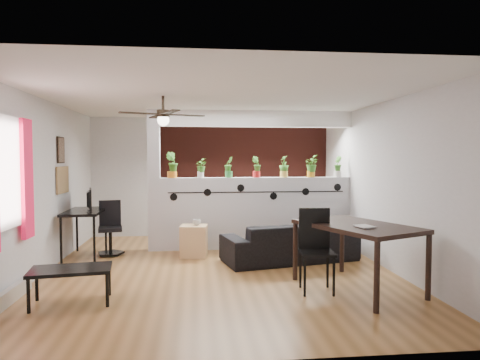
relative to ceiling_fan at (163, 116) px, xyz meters
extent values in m
cube|color=brown|center=(0.80, 0.30, -2.36)|extent=(6.30, 7.10, 0.10)
cube|color=#B7B7BA|center=(0.80, 3.32, -1.01)|extent=(6.30, 0.04, 2.90)
cube|color=#B7B7BA|center=(0.80, -2.72, -1.01)|extent=(6.30, 0.04, 2.90)
cube|color=#B7B7BA|center=(-1.82, 0.30, -1.01)|extent=(0.04, 7.10, 2.90)
cube|color=#B7B7BA|center=(3.42, 0.30, -1.01)|extent=(0.04, 7.10, 2.90)
cube|color=white|center=(0.80, 0.30, 0.34)|extent=(6.30, 7.10, 0.10)
cube|color=#BCBCC1|center=(1.60, 1.80, -1.64)|extent=(3.60, 0.18, 1.35)
cube|color=white|center=(1.60, 1.80, 0.14)|extent=(3.60, 0.18, 0.30)
cube|color=#BCBCC1|center=(-0.31, 1.80, -1.01)|extent=(0.22, 0.20, 2.60)
cube|color=#9D3A2D|center=(1.60, 3.27, -1.01)|extent=(3.90, 0.05, 2.60)
cube|color=black|center=(1.60, 1.70, -1.23)|extent=(3.31, 0.01, 0.02)
cylinder|color=black|center=(0.05, 1.70, -1.31)|extent=(0.14, 0.01, 0.14)
cylinder|color=black|center=(0.67, 1.70, -1.23)|extent=(0.14, 0.01, 0.14)
cylinder|color=black|center=(1.29, 1.70, -1.15)|extent=(0.14, 0.01, 0.14)
cylinder|color=black|center=(1.91, 1.70, -1.31)|extent=(0.14, 0.01, 0.14)
cylinder|color=black|center=(2.53, 1.70, -1.23)|extent=(0.14, 0.01, 0.14)
cylinder|color=black|center=(3.15, 1.70, -1.15)|extent=(0.14, 0.01, 0.14)
cube|color=white|center=(-1.78, -0.90, -0.76)|extent=(0.02, 0.95, 1.25)
cube|color=white|center=(-1.77, -0.90, -0.76)|extent=(0.04, 1.05, 1.35)
cube|color=red|center=(-1.73, -0.40, -0.86)|extent=(0.06, 0.30, 1.55)
cube|color=beige|center=(-1.74, -0.90, -2.22)|extent=(0.08, 1.00, 0.18)
cube|color=olive|center=(-1.78, 1.25, -0.96)|extent=(0.03, 0.60, 0.45)
cube|color=#8C7259|center=(-1.78, 1.20, -0.46)|extent=(0.03, 0.30, 0.40)
cube|color=black|center=(-1.78, 1.20, -0.46)|extent=(0.02, 0.34, 0.44)
cylinder|color=black|center=(0.00, 0.00, 0.19)|extent=(0.04, 0.04, 0.20)
cylinder|color=black|center=(0.00, 0.00, 0.04)|extent=(0.18, 0.18, 0.10)
sphere|color=white|center=(0.00, 0.00, -0.05)|extent=(0.17, 0.17, 0.17)
cube|color=black|center=(0.32, 0.12, 0.03)|extent=(0.55, 0.29, 0.01)
cube|color=black|center=(-0.12, 0.32, 0.03)|extent=(0.29, 0.55, 0.01)
cube|color=black|center=(-0.32, -0.12, 0.03)|extent=(0.55, 0.29, 0.01)
cube|color=black|center=(0.12, -0.32, 0.03)|extent=(0.29, 0.55, 0.01)
cylinder|color=orange|center=(0.02, 1.80, -0.90)|extent=(0.18, 0.18, 0.12)
imported|color=#255E1B|center=(0.02, 1.80, -0.67)|extent=(0.30, 0.26, 0.38)
cylinder|color=silver|center=(0.55, 1.80, -0.90)|extent=(0.12, 0.12, 0.12)
imported|color=#255E1B|center=(0.55, 1.80, -0.74)|extent=(0.19, 0.21, 0.26)
cylinder|color=#2F823A|center=(1.07, 1.80, -0.90)|extent=(0.14, 0.14, 0.12)
imported|color=#255E1B|center=(1.07, 1.80, -0.72)|extent=(0.25, 0.23, 0.30)
cylinder|color=red|center=(1.60, 1.80, -0.90)|extent=(0.14, 0.14, 0.12)
imported|color=#255E1B|center=(1.60, 1.80, -0.71)|extent=(0.24, 0.21, 0.30)
cylinder|color=#E4BE50|center=(2.13, 1.80, -0.90)|extent=(0.15, 0.15, 0.12)
imported|color=#255E1B|center=(2.13, 1.80, -0.71)|extent=(0.17, 0.22, 0.31)
cylinder|color=#C58417|center=(2.65, 1.80, -0.90)|extent=(0.15, 0.15, 0.12)
imported|color=#255E1B|center=(2.65, 1.80, -0.70)|extent=(0.17, 0.22, 0.32)
cylinder|color=silver|center=(3.18, 1.80, -0.90)|extent=(0.14, 0.14, 0.12)
imported|color=#255E1B|center=(3.18, 1.80, -0.71)|extent=(0.19, 0.22, 0.31)
imported|color=black|center=(2.01, 0.76, -2.01)|extent=(2.24, 1.28, 0.62)
cube|color=tan|center=(0.42, 1.22, -2.04)|extent=(0.49, 0.45, 0.55)
imported|color=gray|center=(0.47, 1.22, -1.71)|extent=(0.17, 0.17, 0.11)
cube|color=black|center=(-1.45, 1.35, -1.52)|extent=(0.63, 1.15, 0.04)
cylinder|color=black|center=(-1.69, 0.81, -1.93)|extent=(0.04, 0.04, 0.78)
cylinder|color=black|center=(-1.18, 0.83, -1.93)|extent=(0.04, 0.04, 0.78)
cylinder|color=black|center=(-1.72, 1.87, -1.93)|extent=(0.04, 0.04, 0.78)
cylinder|color=black|center=(-1.21, 1.88, -1.93)|extent=(0.04, 0.04, 0.78)
imported|color=black|center=(-1.45, 1.50, -1.40)|extent=(0.35, 0.14, 0.20)
cylinder|color=black|center=(-1.05, 1.46, -2.28)|extent=(0.49, 0.49, 0.04)
cylinder|color=black|center=(-1.05, 1.46, -2.07)|extent=(0.06, 0.06, 0.41)
cube|color=black|center=(-1.05, 1.46, -1.84)|extent=(0.46, 0.46, 0.07)
cube|color=black|center=(-1.08, 1.64, -1.58)|extent=(0.38, 0.13, 0.45)
cube|color=black|center=(2.55, -0.86, -1.48)|extent=(1.50, 1.82, 0.06)
cylinder|color=black|center=(2.44, -1.72, -1.91)|extent=(0.07, 0.07, 0.80)
cylinder|color=black|center=(3.24, -1.37, -1.91)|extent=(0.07, 0.07, 0.80)
cylinder|color=black|center=(1.85, -0.35, -1.91)|extent=(0.07, 0.07, 0.80)
cylinder|color=black|center=(2.65, 0.00, -1.91)|extent=(0.07, 0.07, 0.80)
imported|color=gray|center=(2.45, -1.16, -1.44)|extent=(0.23, 0.28, 0.02)
cube|color=black|center=(1.99, -0.92, -1.81)|extent=(0.47, 0.47, 0.03)
cube|color=black|center=(2.01, -0.73, -1.52)|extent=(0.41, 0.07, 0.54)
cube|color=black|center=(1.80, -1.08, -2.06)|extent=(0.03, 0.03, 0.51)
cube|color=black|center=(2.16, -1.11, -2.06)|extent=(0.03, 0.03, 0.51)
cube|color=black|center=(1.83, -0.72, -1.80)|extent=(0.03, 0.03, 1.04)
cube|color=black|center=(2.19, -0.76, -1.80)|extent=(0.03, 0.03, 1.04)
cube|color=black|center=(-1.01, -1.06, -1.91)|extent=(0.98, 0.63, 0.04)
cylinder|color=black|center=(-1.39, -1.33, -2.12)|extent=(0.04, 0.04, 0.39)
cylinder|color=black|center=(-0.57, -1.21, -2.12)|extent=(0.04, 0.04, 0.39)
cylinder|color=black|center=(-1.46, -0.91, -2.12)|extent=(0.04, 0.04, 0.39)
cylinder|color=black|center=(-0.63, -0.79, -2.12)|extent=(0.04, 0.04, 0.39)
camera|label=1|loc=(0.46, -6.20, -0.59)|focal=32.00mm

